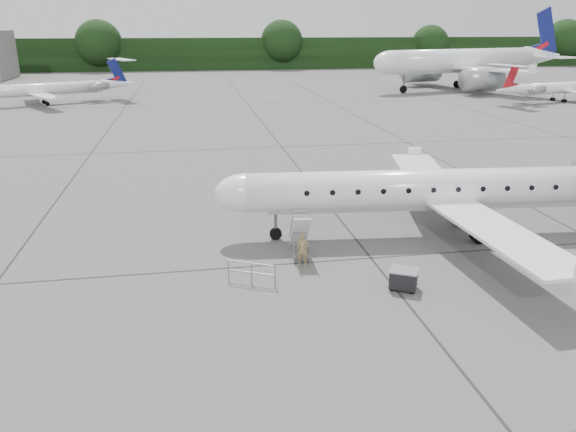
{
  "coord_description": "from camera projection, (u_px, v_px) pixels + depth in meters",
  "views": [
    {
      "loc": [
        -12.68,
        -22.19,
        10.94
      ],
      "look_at": [
        -8.3,
        2.86,
        2.3
      ],
      "focal_mm": 35.0,
      "sensor_mm": 36.0,
      "label": 1
    }
  ],
  "objects": [
    {
      "name": "ground",
      "position": [
        473.0,
        272.0,
        26.28
      ],
      "size": [
        320.0,
        320.0,
        0.0
      ],
      "primitive_type": "plane",
      "color": "#585856",
      "rests_on": "ground"
    },
    {
      "name": "treeline",
      "position": [
        235.0,
        54.0,
        146.24
      ],
      "size": [
        260.0,
        4.0,
        8.0
      ],
      "primitive_type": "cube",
      "color": "black",
      "rests_on": "ground"
    },
    {
      "name": "main_regional_jet",
      "position": [
        456.0,
        169.0,
        29.89
      ],
      "size": [
        30.35,
        23.04,
        7.35
      ],
      "primitive_type": null,
      "rotation": [
        0.0,
        0.0,
        -0.09
      ],
      "color": "white",
      "rests_on": "ground"
    },
    {
      "name": "airstair",
      "position": [
        300.0,
        233.0,
        27.88
      ],
      "size": [
        1.05,
        2.4,
        2.3
      ],
      "primitive_type": null,
      "rotation": [
        0.0,
        0.0,
        -0.09
      ],
      "color": "white",
      "rests_on": "ground"
    },
    {
      "name": "passenger",
      "position": [
        303.0,
        250.0,
        26.75
      ],
      "size": [
        0.69,
        0.56,
        1.62
      ],
      "primitive_type": "imported",
      "rotation": [
        0.0,
        0.0,
        -0.34
      ],
      "color": "olive",
      "rests_on": "ground"
    },
    {
      "name": "safety_railing",
      "position": [
        251.0,
        274.0,
        24.9
      ],
      "size": [
        2.01,
        1.05,
        1.0
      ],
      "primitive_type": null,
      "rotation": [
        0.0,
        0.0,
        -0.46
      ],
      "color": "gray",
      "rests_on": "ground"
    },
    {
      "name": "baggage_cart",
      "position": [
        404.0,
        279.0,
        24.41
      ],
      "size": [
        1.44,
        1.35,
        0.99
      ],
      "primitive_type": null,
      "rotation": [
        0.0,
        0.0,
        -0.5
      ],
      "color": "black",
      "rests_on": "ground"
    },
    {
      "name": "bg_narrowbody",
      "position": [
        463.0,
        49.0,
        98.88
      ],
      "size": [
        45.48,
        37.78,
        14.13
      ],
      "primitive_type": null,
      "rotation": [
        0.0,
        0.0,
        0.27
      ],
      "color": "white",
      "rests_on": "ground"
    },
    {
      "name": "bg_regional_left",
      "position": [
        37.0,
        83.0,
        80.44
      ],
      "size": [
        28.51,
        25.17,
        6.2
      ],
      "primitive_type": null,
      "rotation": [
        0.0,
        0.0,
        0.42
      ],
      "color": "white",
      "rests_on": "ground"
    },
    {
      "name": "bg_regional_right",
      "position": [
        565.0,
        82.0,
        84.56
      ],
      "size": [
        25.5,
        21.12,
        5.81
      ],
      "primitive_type": null,
      "rotation": [
        0.0,
        0.0,
        3.4
      ],
      "color": "white",
      "rests_on": "ground"
    }
  ]
}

